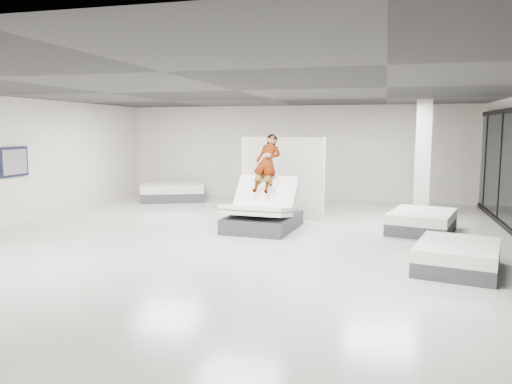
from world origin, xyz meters
TOP-DOWN VIEW (x-y plane):
  - room at (0.00, 0.00)m, footprint 14.00×14.04m
  - hero_bed at (0.18, 1.51)m, footprint 1.69×2.13m
  - person at (0.21, 1.86)m, footprint 0.71×1.59m
  - remote at (0.40, 1.49)m, footprint 0.06×0.15m
  - divider_panel at (0.29, 3.27)m, footprint 2.39×0.59m
  - flat_bed_right_far at (3.89, 2.20)m, footprint 1.74×2.07m
  - flat_bed_right_near at (4.26, -1.02)m, footprint 1.64×1.96m
  - flat_bed_left_far at (-3.94, 5.55)m, footprint 2.48×2.21m
  - column at (4.00, 4.50)m, footprint 0.40×0.40m
  - wall_poster at (-5.93, 0.50)m, footprint 0.06×0.95m

SIDE VIEW (x-z plane):
  - flat_bed_right_near at x=4.26m, z-range 0.00..0.47m
  - flat_bed_right_far at x=3.89m, z-range 0.00..0.50m
  - flat_bed_left_far at x=-3.94m, z-range 0.00..0.56m
  - hero_bed at x=0.18m, z-range -0.28..1.07m
  - divider_panel at x=0.29m, z-range 0.00..2.20m
  - remote at x=0.40m, z-range 1.06..1.14m
  - person at x=0.21m, z-range 0.72..1.82m
  - room at x=0.00m, z-range 0.00..3.20m
  - column at x=4.00m, z-range 0.00..3.20m
  - wall_poster at x=-5.93m, z-range 1.23..1.98m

